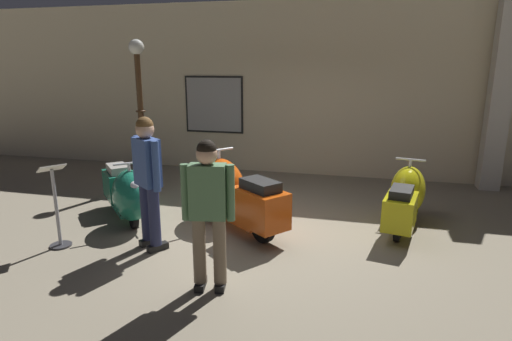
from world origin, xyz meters
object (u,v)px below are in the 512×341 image
Objects in this scene: lamppost at (140,108)px; info_stanchion at (57,213)px; scooter_1 at (232,193)px; scooter_0 at (127,193)px; visitor_1 at (148,174)px; scooter_2 at (405,197)px; visitor_0 at (208,206)px.

lamppost reaches higher than info_stanchion.
scooter_1 is 1.56× the size of info_stanchion.
visitor_1 is at bearing 2.24° from scooter_0.
scooter_0 is at bearing 69.97° from info_stanchion.
scooter_2 is at bearing -27.06° from visitor_1.
lamppost is 1.61× the size of visitor_1.
visitor_1 is at bearing -59.92° from lamppost.
info_stanchion is at bearing 138.28° from visitor_1.
visitor_0 reaches higher than scooter_2.
scooter_2 is at bearing -126.79° from scooter_1.
scooter_1 reaches higher than scooter_0.
scooter_0 reaches higher than scooter_2.
scooter_0 is 0.86× the size of visitor_1.
visitor_1 reaches higher than info_stanchion.
visitor_1 is at bearing 128.01° from scooter_2.
info_stanchion is at bearing 124.34° from scooter_2.
scooter_1 is 1.07× the size of scooter_2.
scooter_2 is (4.11, 0.84, -0.01)m from scooter_0.
lamppost is (-0.74, 1.89, 1.09)m from scooter_0.
lamppost is at bearing 2.59° from scooter_1.
visitor_1 is 1.35m from info_stanchion.
lamppost reaches higher than scooter_0.
lamppost is 3.17m from info_stanchion.
scooter_1 is 2.58m from scooter_2.
scooter_0 is 2.57m from visitor_0.
info_stanchion is at bearing 70.37° from scooter_1.
scooter_2 is at bearing -12.26° from lamppost.
scooter_0 is at bearing 81.70° from visitor_1.
scooter_1 is at bearing 53.32° from scooter_0.
scooter_0 is 1.14m from info_stanchion.
visitor_1 is at bearing 89.69° from scooter_1.
lamppost is at bearing 26.07° from visitor_0.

